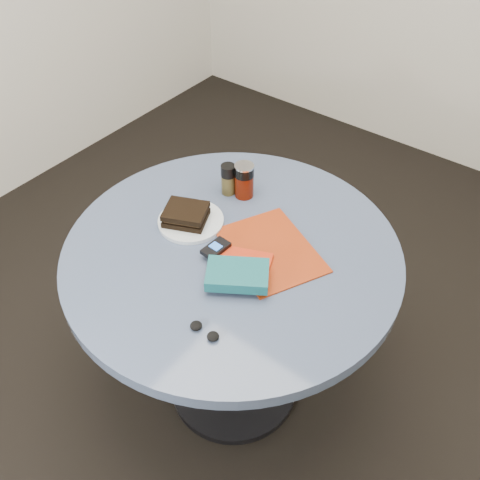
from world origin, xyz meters
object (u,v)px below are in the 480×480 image
Objects in this scene: pepper_grinder at (228,179)px; headphones at (204,331)px; plate at (191,221)px; sandwich at (186,214)px; magazine at (270,250)px; mp3_player at (216,248)px; red_book at (242,263)px; table at (232,285)px; novel at (237,275)px; soda_can at (244,180)px.

headphones is (0.31, -0.49, -0.05)m from pepper_grinder.
sandwich reaches higher than plate.
plate is 1.89× the size of pepper_grinder.
magazine is 3.58× the size of mp3_player.
plate is 0.24m from red_book.
table is at bearing 115.23° from headphones.
red_book is at bearing -45.54° from pepper_grinder.
novel reaches higher than plate.
magazine is 0.11m from red_book.
novel is (0.22, -0.32, -0.02)m from soda_can.
plate is at bearing -143.14° from magazine.
red_book is (0.24, -0.05, 0.01)m from plate.
red_book is at bearing -12.83° from plate.
headphones reaches higher than table.
table is at bearing -1.05° from sandwich.
soda_can is 0.05m from pepper_grinder.
red_book is at bearing -54.30° from soda_can.
mp3_player reaches higher than headphones.
pepper_grinder is 0.58m from headphones.
sandwich is at bearing -134.55° from plate.
headphones is (0.07, -0.24, -0.00)m from red_book.
table is 0.34m from pepper_grinder.
novel reaches higher than red_book.
mp3_player is (0.15, -0.06, 0.02)m from plate.
soda_can is 0.28m from magazine.
mp3_player reaches higher than red_book.
headphones is (0.15, -0.24, -0.02)m from mp3_player.
pepper_grinder is 1.24× the size of mp3_player.
red_book is (0.19, -0.26, -0.05)m from soda_can.
red_book is 0.25m from headphones.
plate is 0.66× the size of magazine.
magazine is 1.84× the size of novel.
mp3_player reaches higher than plate.
pepper_grinder is at bearing -157.33° from soda_can.
table is at bearing -121.21° from magazine.
pepper_grinder is 0.34m from red_book.
mp3_player is (-0.12, -0.11, 0.02)m from magazine.
novel is 1.95× the size of headphones.
plate is 0.22m from soda_can.
magazine is (0.27, 0.05, -0.00)m from plate.
table is 0.19m from red_book.
headphones reaches higher than plate.
soda_can is at bearing 118.78° from table.
mp3_player is at bearing -58.95° from pepper_grinder.
table is 0.20m from mp3_player.
table is 6.31× the size of sandwich.
novel is at bearing -62.53° from magazine.
soda_can is 1.37× the size of headphones.
headphones is (0.13, -0.29, 0.17)m from table.
plate is at bearing 157.61° from mp3_player.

